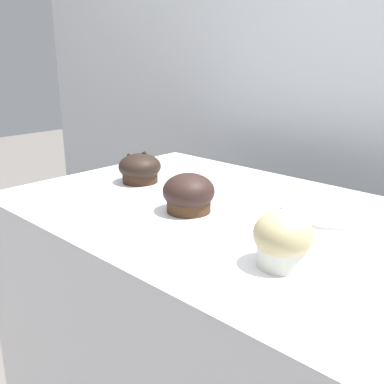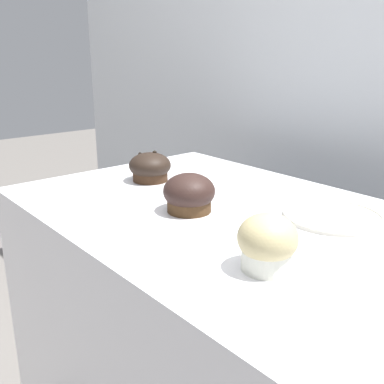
% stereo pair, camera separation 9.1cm
% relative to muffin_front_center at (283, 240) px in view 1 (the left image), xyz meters
% --- Properties ---
extents(wall_back, '(3.20, 0.10, 1.80)m').
position_rel_muffin_front_center_xyz_m(wall_back, '(-0.21, 0.74, -0.03)').
color(wall_back, silver).
rests_on(wall_back, ground).
extents(muffin_front_center, '(0.09, 0.09, 0.09)m').
position_rel_muffin_front_center_xyz_m(muffin_front_center, '(0.00, 0.00, 0.00)').
color(muffin_front_center, silver).
rests_on(muffin_front_center, display_counter).
extents(muffin_back_left, '(0.11, 0.11, 0.08)m').
position_rel_muffin_front_center_xyz_m(muffin_back_left, '(-0.28, 0.08, -0.01)').
color(muffin_back_left, '#432C19').
rests_on(muffin_back_left, display_counter).
extents(muffin_back_right, '(0.11, 0.11, 0.08)m').
position_rel_muffin_front_center_xyz_m(muffin_back_right, '(-0.52, 0.15, -0.01)').
color(muffin_back_right, '#382316').
rests_on(muffin_back_right, display_counter).
extents(serving_plate, '(0.20, 0.20, 0.01)m').
position_rel_muffin_front_center_xyz_m(serving_plate, '(-0.06, 0.27, -0.04)').
color(serving_plate, beige).
rests_on(serving_plate, display_counter).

